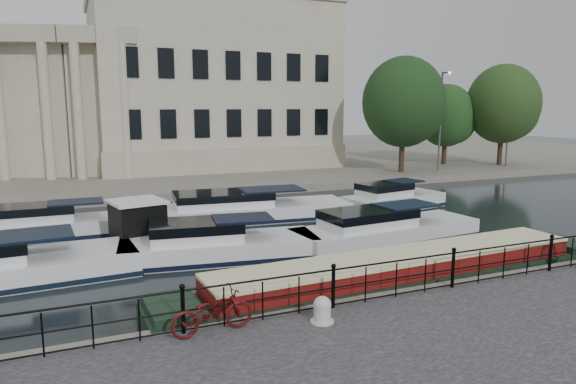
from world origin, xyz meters
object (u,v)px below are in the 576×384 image
(bicycle, at_px, (212,312))
(harbour_hut, at_px, (138,228))
(mooring_bollard, at_px, (322,310))
(narrowboat, at_px, (403,279))

(bicycle, xyz_separation_m, harbour_hut, (-0.48, 10.02, -0.13))
(mooring_bollard, relative_size, narrowboat, 0.04)
(narrowboat, distance_m, harbour_hut, 10.91)
(mooring_bollard, xyz_separation_m, narrowboat, (4.11, 2.37, -0.50))
(bicycle, distance_m, mooring_bollard, 2.72)
(bicycle, xyz_separation_m, narrowboat, (6.79, 1.91, -0.72))
(bicycle, distance_m, harbour_hut, 10.03)
(mooring_bollard, bearing_deg, bicycle, 170.36)
(bicycle, bearing_deg, mooring_bollard, -104.79)
(narrowboat, height_order, harbour_hut, harbour_hut)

